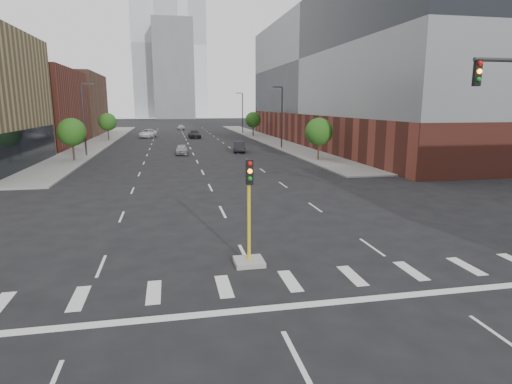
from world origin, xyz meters
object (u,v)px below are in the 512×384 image
object	(u,v)px
car_near_left	(182,149)
car_mid_right	(239,147)
car_deep_right	(194,134)
car_distant	(181,127)
median_traffic_signal	(249,242)
car_far_left	(148,133)

from	to	relation	value
car_near_left	car_mid_right	distance (m)	8.03
car_deep_right	car_distant	xyz separation A→B (m)	(-1.72, 28.87, -0.11)
car_near_left	car_distant	bearing A→B (deg)	92.40
median_traffic_signal	car_mid_right	xyz separation A→B (m)	(6.41, 42.07, -0.23)
car_mid_right	median_traffic_signal	bearing A→B (deg)	-89.87
car_mid_right	car_far_left	xyz separation A→B (m)	(-13.61, 30.11, 0.08)
car_near_left	car_mid_right	size ratio (longest dim) A/B	0.88
car_far_left	car_distant	world-z (taller)	car_far_left
car_near_left	car_deep_right	xyz separation A→B (m)	(3.27, 27.79, 0.10)
car_near_left	car_deep_right	bearing A→B (deg)	87.26
car_mid_right	car_distant	distance (m)	55.66
median_traffic_signal	car_near_left	world-z (taller)	median_traffic_signal
median_traffic_signal	car_far_left	xyz separation A→B (m)	(-7.20, 72.18, -0.15)
car_far_left	car_deep_right	world-z (taller)	car_far_left
car_far_left	car_distant	bearing A→B (deg)	82.63
car_mid_right	car_deep_right	bearing A→B (deg)	108.78
car_deep_right	car_distant	size ratio (longest dim) A/B	1.37
median_traffic_signal	car_mid_right	world-z (taller)	median_traffic_signal
car_mid_right	car_far_left	size ratio (longest dim) A/B	0.76
car_near_left	car_distant	world-z (taller)	car_near_left
median_traffic_signal	car_deep_right	xyz separation A→B (m)	(1.77, 68.49, -0.20)
median_traffic_signal	car_distant	world-z (taller)	median_traffic_signal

